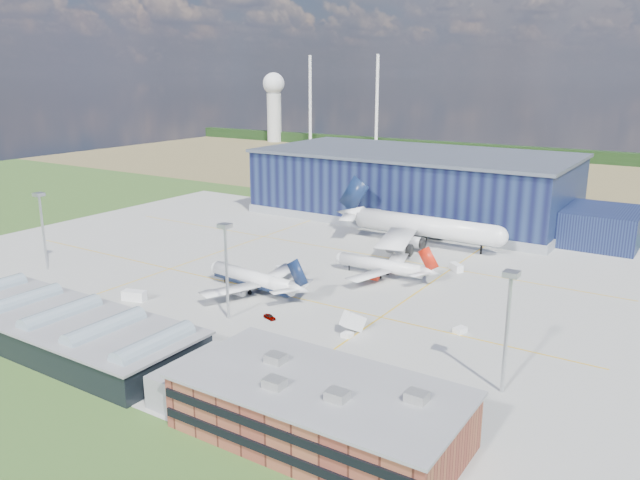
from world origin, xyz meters
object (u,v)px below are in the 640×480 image
Objects in this scene: hangar at (420,188)px; car_b at (243,365)px; gse_van_a at (134,296)px; airliner_navy at (253,271)px; airliner_widebody at (425,216)px; gse_tug_c at (404,239)px; light_mast_center at (226,256)px; gse_cart_b at (280,268)px; ops_building at (320,410)px; gse_van_b at (456,267)px; car_a at (270,317)px; light_mast_east at (508,312)px; airliner_red at (381,259)px; gse_cart_a at (460,330)px; light_mast_west at (42,219)px; gse_tug_b at (295,284)px; gse_van_c at (235,353)px; airstair at (353,326)px.

hangar is 39.71× the size of car_b.
gse_van_a is at bearing 70.98° from car_b.
airliner_widebody reaches higher than airliner_navy.
airliner_navy is at bearing -91.86° from gse_tug_c.
light_mast_center reaches higher than gse_cart_b.
gse_van_b is at bearing 98.00° from ops_building.
gse_tug_c is at bearing 20.00° from car_a.
airliner_navy is at bearing -105.32° from airliner_widebody.
gse_cart_b is (-76.90, 36.59, -14.84)m from light_mast_east.
car_a is 25.30m from car_b.
airliner_red is at bearing 174.64° from gse_van_b.
car_b is (26.29, -36.00, -5.20)m from airliner_navy.
light_mast_east reaches higher than airliner_navy.
light_mast_center is (7.19, -124.80, 3.82)m from hangar.
airliner_navy reaches higher than gse_tug_c.
airliner_navy is 69.89m from airliner_widebody.
gse_cart_a is at bearing -61.44° from hangar.
light_mast_center is (70.00, 0.00, 0.00)m from light_mast_west.
light_mast_east is at bearing -35.90° from gse_cart_a.
gse_van_b reaches higher than gse_tug_c.
gse_tug_b is 0.92× the size of car_a.
gse_van_a is (-93.05, -3.86, -14.13)m from light_mast_east.
airliner_navy is 41.06m from gse_van_c.
gse_cart_a reaches higher than gse_cart_b.
gse_cart_b is (-60.92, 15.08, -0.05)m from gse_cart_a.
airliner_widebody is at bearing -99.64° from airliner_navy.
gse_tug_c is (32.30, 90.80, -0.63)m from gse_van_a.
light_mast_center is at bearing -85.53° from gse_tug_c.
gse_cart_b is at bearing 108.01° from light_mast_center.
car_a is (-7.24, 20.82, -0.74)m from gse_van_c.
airliner_widebody is 17.27× the size of car_b.
airliner_red is 41.38m from airstair.
hangar reaches higher than light_mast_west.
light_mast_east is 0.36× the size of airliner_widebody.
light_mast_east is at bearing -113.93° from gse_van_b.
airstair reaches higher than gse_cart_b.
light_mast_west is 1.00× the size of light_mast_east.
light_mast_west is at bearing -155.05° from airstair.
hangar reaches higher than airliner_red.
hangar is 125.07m from light_mast_center.
gse_tug_c is at bearing 12.74° from gse_van_c.
hangar is 81.00m from airliner_red.
airliner_navy is (-71.83, 18.00, -9.63)m from light_mast_east.
ops_building is 15.62× the size of gse_cart_a.
gse_tug_b is 1.22× the size of gse_cart_b.
light_mast_center is 41.24m from gse_cart_b.
car_a is (-4.01, -80.18, -9.67)m from airliner_widebody.
airstair is 20.85m from car_a.
hangar is 41.04m from gse_tug_c.
airliner_red reaches higher than gse_van_a.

